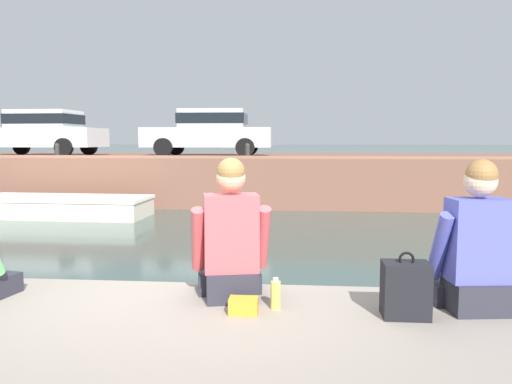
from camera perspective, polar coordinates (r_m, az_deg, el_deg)
The scene contains 13 objects.
ground_plane at distance 9.30m, azimuth -0.05°, elevation -6.84°, with size 400.00×400.00×0.00m, color #384C47.
far_quay_wall at distance 17.48m, azimuth 2.34°, elevation 1.71°, with size 60.00×6.00×1.52m, color brown.
far_wall_coping at distance 14.56m, azimuth 1.84°, elevation 4.00°, with size 60.00×0.24×0.08m, color #925F4C.
boat_moored_west_cream at distance 14.52m, azimuth -21.96°, elevation -1.54°, with size 5.52×1.78×0.54m.
car_leftmost_white at distance 18.75m, azimuth -23.23°, elevation 6.44°, with size 4.23×2.09×1.54m.
car_left_inner_silver at distance 16.83m, azimuth -5.27°, elevation 7.00°, with size 4.27×2.05×1.54m.
mooring_bollard_west at distance 16.41m, azimuth -21.79°, elevation 4.50°, with size 0.15×0.15×0.44m.
mooring_bollard_mid at distance 14.74m, azimuth -0.99°, elevation 4.80°, with size 0.15×0.15×0.44m.
person_seated_right at distance 3.43m, azimuth -2.91°, elevation -5.99°, with size 0.58×0.59×0.97m.
person_seated_middle at distance 3.47m, azimuth 23.63°, elevation -6.35°, with size 0.56×0.56×0.97m.
bottle_drink at distance 3.27m, azimuth 2.25°, elevation -11.63°, with size 0.06×0.06×0.20m.
backpack_on_ledge at distance 3.25m, azimuth 16.67°, elevation -10.67°, with size 0.28×0.24×0.41m.
snack_bag at distance 3.19m, azimuth -1.44°, elevation -12.87°, with size 0.18×0.12×0.10m, color orange.
Camera 1 is at (0.79, -3.65, 2.07)m, focal length 35.00 mm.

